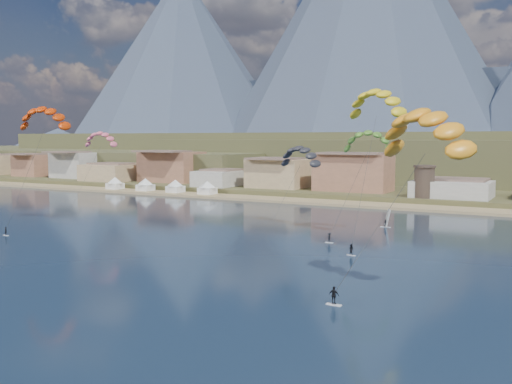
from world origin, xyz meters
TOP-DOWN VIEW (x-y plane):
  - ground at (0.00, 0.00)m, footprint 2400.00×2400.00m
  - beach at (0.00, 106.00)m, footprint 2200.00×12.00m
  - town at (-40.00, 122.00)m, footprint 400.00×24.00m
  - watchtower at (5.00, 114.00)m, footprint 5.82×5.82m
  - beach_tents at (-76.25, 106.00)m, footprint 43.40×6.40m
  - kitesurfer_red at (-52.44, 40.35)m, footprint 11.52×15.39m
  - kitesurfer_yellow at (10.28, 54.83)m, footprint 11.93×16.90m
  - kitesurfer_orange at (25.28, 24.57)m, footprint 14.77×13.92m
  - kitesurfer_green at (6.89, 60.92)m, footprint 9.66×13.17m
  - distant_kite_pink at (-66.29, 70.06)m, footprint 9.50×6.73m
  - distant_kite_dark at (-7.75, 63.84)m, footprint 10.06×7.07m
  - windsurfer at (7.25, 72.28)m, footprint 2.09×2.28m

SIDE VIEW (x-z plane):
  - ground at x=0.00m, z-range 0.00..0.00m
  - beach at x=0.00m, z-range -0.20..0.70m
  - windsurfer at x=7.25m, z-range -0.66..2.98m
  - beach_tents at x=-76.25m, z-range 1.21..6.21m
  - watchtower at x=5.00m, z-range 2.07..10.67m
  - town at x=-40.00m, z-range 2.00..14.00m
  - distant_kite_dark at x=-7.75m, z-range 5.80..23.74m
  - kitesurfer_green at x=6.89m, z-range 7.21..27.89m
  - distant_kite_pink at x=-66.29m, z-range 7.60..28.42m
  - kitesurfer_orange at x=25.28m, z-range 7.65..30.40m
  - kitesurfer_red at x=-52.44m, z-range 9.43..35.06m
  - kitesurfer_yellow at x=10.28m, z-range 10.27..37.86m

